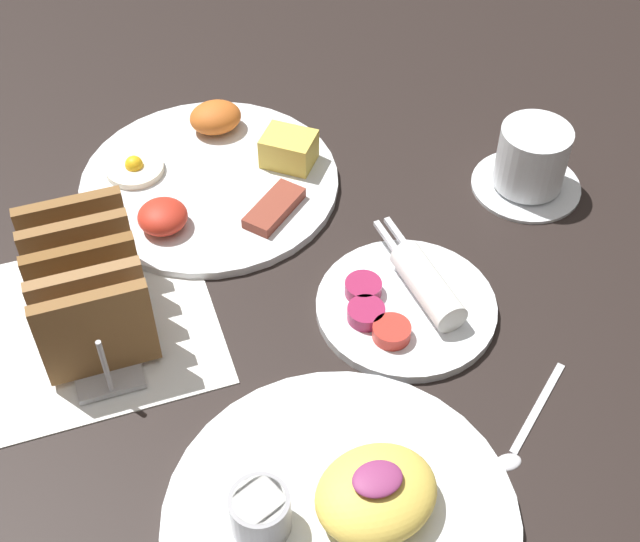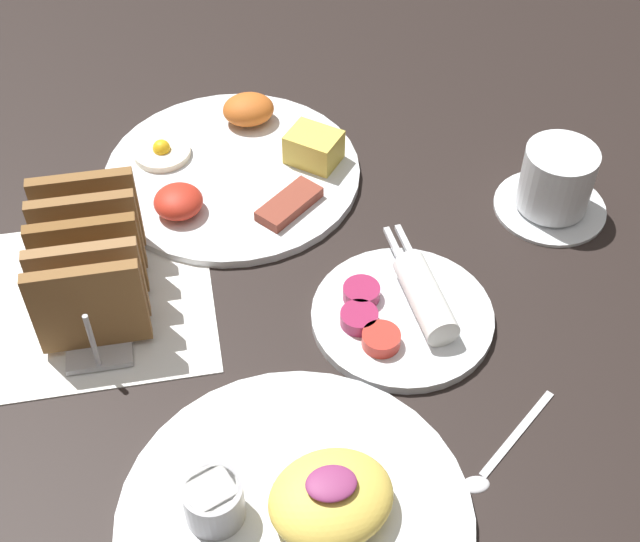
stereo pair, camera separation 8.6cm
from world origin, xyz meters
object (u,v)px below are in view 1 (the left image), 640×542
(plate_foreground, at_px, (346,511))
(plate_condiments, at_px, (407,302))
(toast_rack, at_px, (88,289))
(coffee_cup, at_px, (531,162))
(plate_breakfast, at_px, (215,176))

(plate_foreground, bearing_deg, plate_condiments, 55.28)
(plate_foreground, height_order, toast_rack, toast_rack)
(plate_condiments, relative_size, toast_rack, 1.04)
(plate_condiments, height_order, coffee_cup, coffee_cup)
(plate_foreground, relative_size, toast_rack, 1.59)
(plate_breakfast, bearing_deg, coffee_cup, -20.05)
(plate_foreground, xyz_separation_m, toast_rack, (-0.16, 0.27, 0.04))
(plate_condiments, xyz_separation_m, toast_rack, (-0.29, 0.08, 0.04))
(plate_condiments, height_order, plate_foreground, plate_foreground)
(plate_foreground, bearing_deg, toast_rack, 120.15)
(plate_condiments, distance_m, plate_foreground, 0.23)
(toast_rack, height_order, coffee_cup, toast_rack)
(plate_breakfast, height_order, coffee_cup, coffee_cup)
(plate_breakfast, bearing_deg, plate_foreground, -90.31)
(plate_foreground, bearing_deg, plate_breakfast, 89.69)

